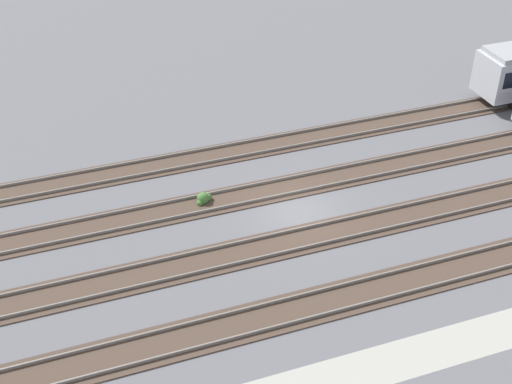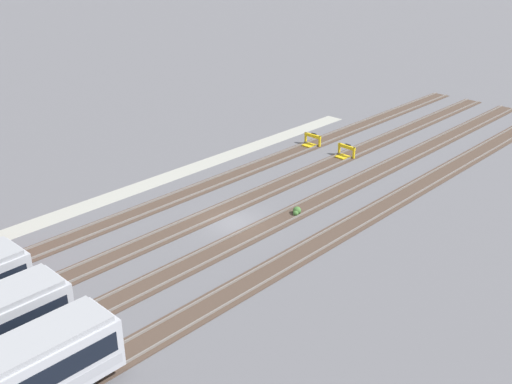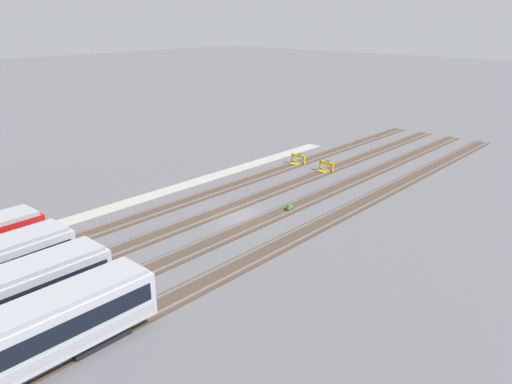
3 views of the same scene
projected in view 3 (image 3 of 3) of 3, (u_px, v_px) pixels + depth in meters
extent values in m
plane|color=#5B5B60|center=(239.00, 217.00, 46.24)|extent=(400.00, 400.00, 0.00)
cube|color=#9E9E93|center=(166.00, 191.00, 53.01)|extent=(54.00, 2.00, 0.01)
cube|color=#47382D|center=(191.00, 199.00, 50.46)|extent=(90.00, 2.24, 0.06)
cube|color=slate|center=(196.00, 200.00, 49.97)|extent=(90.00, 0.07, 0.15)
cube|color=slate|center=(187.00, 197.00, 50.88)|extent=(90.00, 0.07, 0.15)
cube|color=#47382D|center=(222.00, 210.00, 47.64)|extent=(90.00, 2.24, 0.06)
cube|color=slate|center=(228.00, 211.00, 47.15)|extent=(90.00, 0.07, 0.15)
cube|color=slate|center=(217.00, 207.00, 48.06)|extent=(90.00, 0.07, 0.15)
cube|color=#47382D|center=(257.00, 223.00, 44.82)|extent=(90.00, 2.24, 0.06)
cube|color=slate|center=(263.00, 224.00, 44.33)|extent=(90.00, 0.07, 0.15)
cube|color=slate|center=(251.00, 219.00, 45.24)|extent=(90.00, 0.07, 0.15)
cube|color=#47382D|center=(296.00, 236.00, 42.00)|extent=(90.00, 2.24, 0.06)
cube|color=slate|center=(303.00, 238.00, 41.51)|extent=(90.00, 0.07, 0.15)
cube|color=slate|center=(290.00, 233.00, 42.42)|extent=(90.00, 0.07, 0.15)
cube|color=#B21E99|center=(99.00, 249.00, 32.93)|extent=(0.08, 0.70, 0.56)
cube|color=black|center=(56.00, 305.00, 31.46)|extent=(3.61, 2.25, 0.70)
cube|color=#B21E99|center=(65.00, 230.00, 35.80)|extent=(0.09, 0.70, 0.56)
cube|color=black|center=(24.00, 281.00, 34.29)|extent=(3.64, 2.31, 0.70)
cube|color=#B21E99|center=(36.00, 215.00, 38.60)|extent=(0.09, 0.70, 0.56)
cube|color=#B21E99|center=(140.00, 271.00, 30.07)|extent=(0.08, 0.70, 0.56)
cube|color=black|center=(95.00, 334.00, 28.60)|extent=(3.61, 2.25, 0.70)
cube|color=gold|center=(304.00, 160.00, 62.15)|extent=(0.18, 0.18, 1.15)
cube|color=gold|center=(293.00, 158.00, 63.26)|extent=(0.18, 0.18, 1.15)
cube|color=gold|center=(298.00, 156.00, 62.56)|extent=(0.28, 2.00, 0.30)
cube|color=gold|center=(296.00, 164.00, 62.48)|extent=(1.12, 1.10, 0.18)
cube|color=black|center=(299.00, 155.00, 62.69)|extent=(0.13, 0.60, 0.44)
cube|color=gold|center=(332.00, 168.00, 59.08)|extent=(0.19, 0.19, 1.15)
cube|color=gold|center=(320.00, 165.00, 60.27)|extent=(0.19, 0.19, 1.15)
cube|color=gold|center=(327.00, 163.00, 59.53)|extent=(0.33, 2.01, 0.30)
cube|color=gold|center=(323.00, 171.00, 59.47)|extent=(1.15, 1.13, 0.18)
cube|color=black|center=(327.00, 163.00, 59.65)|extent=(0.15, 0.60, 0.44)
sphere|color=#427033|center=(290.00, 207.00, 47.72)|extent=(0.64, 0.64, 0.64)
sphere|color=#427033|center=(289.00, 209.00, 47.47)|extent=(0.44, 0.44, 0.44)
sphere|color=#427033|center=(290.00, 207.00, 48.04)|extent=(0.36, 0.36, 0.36)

